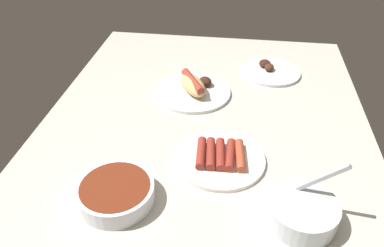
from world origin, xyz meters
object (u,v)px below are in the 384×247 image
plate_hotdog_assembled (193,88)px  plate_sausages (220,157)px  bowl_chili (116,192)px  plate_grilled_meat (270,71)px  bowl_coleslaw (302,211)px

plate_hotdog_assembled → plate_sausages: plate_hotdog_assembled is taller
bowl_chili → plate_grilled_meat: 71.34cm
bowl_coleslaw → plate_grilled_meat: 62.95cm
bowl_coleslaw → plate_sausages: 23.85cm
plate_sausages → plate_grilled_meat: size_ratio=1.13×
plate_grilled_meat → bowl_chili: bearing=151.3°
bowl_coleslaw → plate_hotdog_assembled: (45.95, 28.30, -0.99)cm
plate_hotdog_assembled → bowl_chili: 46.92cm
plate_sausages → plate_grilled_meat: plate_grilled_meat is taller
bowl_chili → plate_grilled_meat: (62.58, -34.20, -1.56)cm
bowl_coleslaw → plate_hotdog_assembled: bearing=31.6°
plate_hotdog_assembled → plate_grilled_meat: 29.23cm
bowl_coleslaw → bowl_chili: bowl_coleslaw is taller
bowl_coleslaw → plate_grilled_meat: bearing=4.0°
bowl_chili → plate_sausages: bearing=-53.1°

